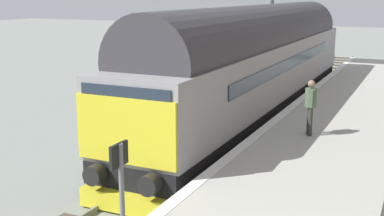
% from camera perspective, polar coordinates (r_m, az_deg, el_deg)
% --- Properties ---
extents(ground_plane, '(140.00, 140.00, 0.00)m').
position_cam_1_polar(ground_plane, '(14.58, -1.32, -7.61)').
color(ground_plane, gray).
rests_on(ground_plane, ground).
extents(track_main, '(2.50, 60.00, 0.15)m').
position_cam_1_polar(track_main, '(14.56, -1.32, -7.41)').
color(track_main, slate).
rests_on(track_main, ground).
extents(station_platform, '(4.00, 44.00, 1.01)m').
position_cam_1_polar(station_platform, '(13.29, 12.83, -7.72)').
color(station_platform, '#AEAEA3').
rests_on(station_platform, ground).
extents(diesel_locomotive, '(2.74, 20.32, 4.68)m').
position_cam_1_polar(diesel_locomotive, '(20.44, 7.60, 5.43)').
color(diesel_locomotive, black).
rests_on(diesel_locomotive, ground).
extents(signal_post_near, '(0.44, 0.22, 4.24)m').
position_cam_1_polar(signal_post_near, '(18.72, -0.75, 5.62)').
color(signal_post_near, gray).
rests_on(signal_post_near, ground).
extents(platform_number_sign, '(0.10, 0.44, 1.94)m').
position_cam_1_polar(platform_number_sign, '(7.70, -8.10, -8.68)').
color(platform_number_sign, slate).
rests_on(platform_number_sign, station_platform).
extents(waiting_passenger, '(0.44, 0.48, 1.64)m').
position_cam_1_polar(waiting_passenger, '(15.09, 13.34, 0.63)').
color(waiting_passenger, '#35372E').
rests_on(waiting_passenger, station_platform).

